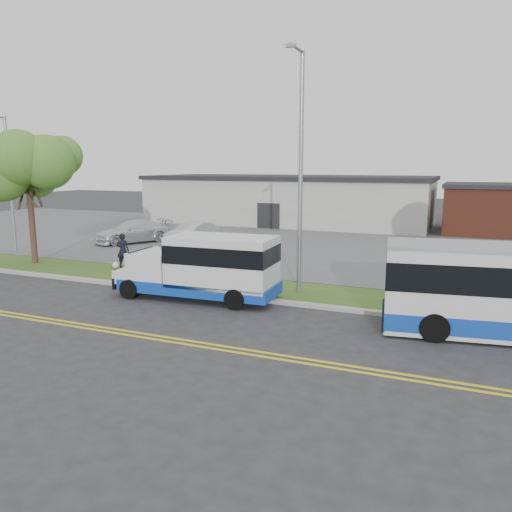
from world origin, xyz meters
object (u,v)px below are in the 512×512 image
at_px(tree_west, 28,168).
at_px(parked_car_a, 192,233).
at_px(streetlight_near, 300,166).
at_px(parked_car_b, 133,232).
at_px(streetlight_far, 9,179).
at_px(shuttle_bus, 207,265).
at_px(pedestrian, 123,251).

xyz_separation_m(tree_west, parked_car_a, (4.44, 9.06, -4.30)).
distance_m(streetlight_near, parked_car_b, 17.42).
distance_m(streetlight_near, streetlight_far, 19.20).
distance_m(streetlight_near, shuttle_bus, 5.38).
distance_m(streetlight_near, parked_car_a, 14.89).
bearing_deg(parked_car_b, pedestrian, -27.19).
xyz_separation_m(tree_west, parked_car_b, (0.43, 8.01, -4.27)).
relative_size(pedestrian, parked_car_a, 0.41).
bearing_deg(pedestrian, streetlight_near, 156.78).
bearing_deg(streetlight_far, streetlight_near, -8.05).
xyz_separation_m(tree_west, streetlight_near, (15.00, -0.47, 0.11)).
bearing_deg(parked_car_b, streetlight_far, -98.06).
height_order(streetlight_near, parked_car_a, streetlight_near).
xyz_separation_m(tree_west, streetlight_far, (-4.00, 2.22, -0.65)).
xyz_separation_m(streetlight_near, shuttle_bus, (-3.10, -2.09, -3.87)).
relative_size(tree_west, streetlight_far, 0.86).
height_order(pedestrian, parked_car_a, pedestrian).
bearing_deg(parked_car_b, shuttle_bus, -13.34).
distance_m(shuttle_bus, parked_car_b, 15.61).
bearing_deg(shuttle_bus, parked_car_b, 134.18).
relative_size(streetlight_far, shuttle_bus, 1.18).
height_order(shuttle_bus, parked_car_a, shuttle_bus).
distance_m(pedestrian, parked_car_b, 8.65).
height_order(shuttle_bus, pedestrian, shuttle_bus).
relative_size(tree_west, parked_car_a, 1.58).
relative_size(shuttle_bus, parked_car_b, 1.31).
bearing_deg(streetlight_near, tree_west, 178.20).
bearing_deg(tree_west, streetlight_far, 151.02).
distance_m(tree_west, streetlight_far, 4.62).
distance_m(shuttle_bus, pedestrian, 7.51).
bearing_deg(streetlight_near, parked_car_b, 149.80).
bearing_deg(streetlight_far, parked_car_b, 52.62).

